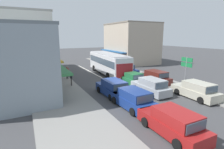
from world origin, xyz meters
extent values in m
plane|color=#3F3F42|center=(0.00, 0.00, 0.00)|extent=(140.00, 140.00, 0.00)
cube|color=silver|center=(0.00, 4.00, 0.00)|extent=(0.20, 28.00, 0.01)
cube|color=gray|center=(-6.80, 6.00, 0.07)|extent=(5.20, 44.00, 0.14)
cube|color=gray|center=(6.20, 6.00, 0.06)|extent=(2.80, 44.00, 0.12)
cube|color=#84939E|center=(-10.20, 1.43, 3.29)|extent=(6.24, 7.17, 6.58)
cube|color=#2D703D|center=(-6.63, 1.43, 2.70)|extent=(1.10, 6.59, 0.20)
cube|color=#425160|center=(-7.05, 1.43, 1.40)|extent=(0.06, 5.73, 1.80)
cube|color=slate|center=(-10.20, 1.43, 6.70)|extent=(6.40, 7.17, 0.24)
cube|color=silver|center=(-10.20, 8.93, 4.18)|extent=(7.68, 7.58, 8.36)
cube|color=gold|center=(-5.91, 8.93, 2.70)|extent=(1.10, 6.98, 0.20)
cube|color=#425160|center=(-6.33, 8.93, 1.40)|extent=(0.06, 6.07, 1.80)
cube|color=#A19D92|center=(-10.20, 8.93, 8.48)|extent=(7.84, 7.58, 0.24)
cube|color=beige|center=(-10.20, 17.36, 3.48)|extent=(7.05, 8.99, 6.96)
cube|color=gold|center=(-6.23, 17.36, 2.70)|extent=(1.10, 8.27, 0.20)
cube|color=#425160|center=(-6.65, 17.36, 1.40)|extent=(0.06, 7.19, 1.80)
cube|color=gray|center=(-10.20, 17.36, 7.08)|extent=(7.21, 8.99, 0.24)
cube|color=#B2A38E|center=(11.50, 16.97, 4.12)|extent=(8.15, 10.74, 8.23)
cube|color=#23568E|center=(6.98, 16.97, 2.70)|extent=(1.10, 9.88, 0.20)
cube|color=#425160|center=(7.40, 16.97, 1.40)|extent=(0.06, 8.59, 1.80)
cube|color=gray|center=(11.50, 16.97, 8.35)|extent=(8.31, 10.74, 0.24)
cube|color=silver|center=(1.79, 8.11, 1.76)|extent=(3.13, 10.93, 2.70)
cube|color=#425160|center=(1.79, 8.11, 2.16)|extent=(3.15, 10.50, 0.90)
cube|color=maroon|center=(1.47, 2.69, 1.56)|extent=(2.25, 0.19, 1.76)
cube|color=#A8A8AC|center=(1.79, 8.11, 3.17)|extent=(2.96, 10.06, 0.12)
cylinder|color=black|center=(0.74, 11.53, 0.48)|extent=(0.32, 0.97, 0.96)
cylinder|color=black|center=(3.24, 11.38, 0.48)|extent=(0.32, 0.97, 0.96)
cylinder|color=black|center=(0.37, 5.22, 0.48)|extent=(0.32, 0.97, 0.96)
cylinder|color=black|center=(2.86, 5.07, 0.48)|extent=(0.32, 0.97, 0.96)
cube|color=navy|center=(-1.95, -4.24, 0.52)|extent=(1.95, 4.57, 0.76)
cube|color=navy|center=(-1.93, -4.59, 1.24)|extent=(1.75, 2.67, 0.68)
cube|color=#425160|center=(-1.99, -3.27, 1.24)|extent=(1.51, 0.13, 0.58)
cube|color=#425160|center=(-1.87, -5.91, 1.24)|extent=(1.48, 0.12, 0.54)
cylinder|color=black|center=(-2.89, -2.93, 0.31)|extent=(0.21, 0.63, 0.62)
cylinder|color=black|center=(-1.13, -2.86, 0.31)|extent=(0.21, 0.63, 0.62)
cylinder|color=black|center=(-2.77, -5.63, 0.31)|extent=(0.21, 0.63, 0.62)
cylinder|color=black|center=(-1.01, -5.55, 0.31)|extent=(0.21, 0.63, 0.62)
cube|color=maroon|center=(-2.02, -8.65, 0.52)|extent=(1.76, 4.50, 0.76)
cube|color=maroon|center=(-2.02, -9.00, 1.24)|extent=(1.64, 2.60, 0.68)
cube|color=#425160|center=(-2.02, -7.68, 1.24)|extent=(1.51, 0.06, 0.58)
cube|color=#425160|center=(-2.02, -10.32, 1.24)|extent=(1.48, 0.06, 0.54)
cylinder|color=black|center=(-2.90, -7.30, 0.31)|extent=(0.18, 0.62, 0.62)
cylinder|color=black|center=(-1.14, -7.30, 0.31)|extent=(0.18, 0.62, 0.62)
cylinder|color=black|center=(-2.90, -10.00, 0.31)|extent=(0.18, 0.62, 0.62)
cylinder|color=black|center=(-1.14, -10.00, 0.31)|extent=(0.18, 0.62, 0.62)
cube|color=navy|center=(-1.99, -0.77, 0.52)|extent=(1.80, 4.52, 0.76)
cube|color=navy|center=(-1.99, -1.12, 1.24)|extent=(1.67, 2.62, 0.68)
cube|color=#425160|center=(-2.00, 0.20, 1.24)|extent=(1.51, 0.08, 0.58)
cube|color=#425160|center=(-1.98, -2.44, 1.24)|extent=(1.48, 0.07, 0.54)
cylinder|color=black|center=(-2.89, 0.57, 0.31)|extent=(0.19, 0.62, 0.62)
cylinder|color=black|center=(-1.13, 0.59, 0.31)|extent=(0.19, 0.62, 0.62)
cylinder|color=black|center=(-2.86, -2.13, 0.31)|extent=(0.19, 0.62, 0.62)
cylinder|color=black|center=(-1.10, -2.11, 0.31)|extent=(0.19, 0.62, 0.62)
cube|color=#9EA3A8|center=(1.76, -1.96, 0.52)|extent=(1.84, 4.53, 0.76)
cube|color=#9EA3A8|center=(1.76, -2.31, 1.24)|extent=(1.68, 2.63, 0.68)
cube|color=#425160|center=(1.74, -0.99, 1.24)|extent=(1.51, 0.09, 0.58)
cube|color=#425160|center=(1.78, -3.63, 1.24)|extent=(1.48, 0.09, 0.54)
cylinder|color=black|center=(0.85, -0.63, 0.31)|extent=(0.19, 0.62, 0.62)
cylinder|color=black|center=(2.61, -0.60, 0.31)|extent=(0.19, 0.62, 0.62)
cylinder|color=black|center=(0.90, -3.33, 0.31)|extent=(0.19, 0.62, 0.62)
cylinder|color=black|center=(2.66, -3.30, 0.31)|extent=(0.19, 0.62, 0.62)
cube|color=#1E6638|center=(1.94, 1.45, 0.51)|extent=(1.89, 4.27, 0.72)
cube|color=#1E6638|center=(1.95, 1.35, 1.17)|extent=(1.63, 1.86, 0.60)
cube|color=#425160|center=(1.91, 2.27, 1.17)|extent=(1.44, 0.12, 0.51)
cube|color=#425160|center=(1.99, 0.43, 1.17)|extent=(1.41, 0.12, 0.48)
cylinder|color=black|center=(1.03, 2.67, 0.31)|extent=(0.20, 0.63, 0.62)
cylinder|color=black|center=(2.75, 2.74, 0.31)|extent=(0.20, 0.63, 0.62)
cylinder|color=black|center=(1.14, 0.16, 0.31)|extent=(0.20, 0.63, 0.62)
cylinder|color=black|center=(2.85, 0.23, 0.31)|extent=(0.20, 0.63, 0.62)
cube|color=#B7B29E|center=(4.72, -4.96, 0.52)|extent=(1.87, 4.54, 0.76)
cube|color=#B7B29E|center=(4.71, -5.31, 1.24)|extent=(1.70, 2.64, 0.68)
cube|color=#425160|center=(4.74, -3.99, 1.24)|extent=(1.51, 0.10, 0.58)
cube|color=#425160|center=(4.68, -6.63, 1.24)|extent=(1.48, 0.10, 0.54)
cylinder|color=black|center=(3.87, -3.59, 0.31)|extent=(0.19, 0.62, 0.62)
cylinder|color=black|center=(5.63, -3.63, 0.31)|extent=(0.19, 0.62, 0.62)
cylinder|color=black|center=(3.81, -6.29, 0.31)|extent=(0.19, 0.62, 0.62)
cylinder|color=black|center=(5.57, -6.33, 0.31)|extent=(0.19, 0.62, 0.62)
cube|color=#561E19|center=(4.77, 1.04, 0.52)|extent=(1.92, 4.56, 0.76)
cube|color=#561E19|center=(4.79, 0.69, 1.24)|extent=(1.73, 2.66, 0.68)
cube|color=#425160|center=(4.74, 2.01, 1.24)|extent=(1.51, 0.11, 0.58)
cube|color=#425160|center=(4.83, -0.63, 1.24)|extent=(1.48, 0.11, 0.54)
cylinder|color=black|center=(3.85, 2.36, 0.31)|extent=(0.20, 0.63, 0.62)
cylinder|color=black|center=(5.61, 2.42, 0.31)|extent=(0.20, 0.63, 0.62)
cylinder|color=black|center=(3.94, -0.34, 0.31)|extent=(0.20, 0.63, 0.62)
cylinder|color=black|center=(5.70, -0.28, 0.31)|extent=(0.20, 0.63, 0.62)
cube|color=navy|center=(4.50, 7.07, 0.51)|extent=(1.82, 4.24, 0.72)
cube|color=navy|center=(4.50, 6.97, 1.17)|extent=(1.60, 1.84, 0.60)
cube|color=#425160|center=(4.48, 7.89, 1.17)|extent=(1.44, 0.09, 0.51)
cube|color=#425160|center=(4.52, 6.05, 1.17)|extent=(1.41, 0.09, 0.48)
cylinder|color=black|center=(3.61, 8.31, 0.31)|extent=(0.19, 0.62, 0.62)
cylinder|color=black|center=(5.33, 8.35, 0.31)|extent=(0.19, 0.62, 0.62)
cylinder|color=black|center=(3.66, 5.79, 0.31)|extent=(0.19, 0.62, 0.62)
cylinder|color=black|center=(5.38, 5.83, 0.31)|extent=(0.19, 0.62, 0.62)
cube|color=maroon|center=(4.79, 12.81, 0.52)|extent=(1.78, 3.76, 0.76)
cube|color=maroon|center=(4.78, 12.51, 1.22)|extent=(1.59, 1.96, 0.64)
cube|color=#425160|center=(4.81, 13.48, 1.22)|extent=(1.40, 0.11, 0.54)
cube|color=#425160|center=(4.74, 11.54, 1.22)|extent=(1.37, 0.11, 0.51)
cylinder|color=black|center=(4.01, 13.95, 0.31)|extent=(0.20, 0.63, 0.62)
cylinder|color=black|center=(5.65, 13.89, 0.31)|extent=(0.20, 0.63, 0.62)
cylinder|color=black|center=(3.93, 11.73, 0.31)|extent=(0.20, 0.63, 0.62)
cylinder|color=black|center=(5.57, 11.67, 0.31)|extent=(0.20, 0.63, 0.62)
cylinder|color=gray|center=(-4.13, 19.02, 2.10)|extent=(0.12, 0.12, 4.20)
cube|color=black|center=(-4.13, 19.02, 3.85)|extent=(0.24, 0.24, 0.68)
sphere|color=black|center=(-3.99, 19.02, 4.08)|extent=(0.13, 0.13, 0.13)
sphere|color=black|center=(-3.99, 19.02, 3.86)|extent=(0.13, 0.13, 0.13)
sphere|color=green|center=(-3.99, 19.02, 3.64)|extent=(0.13, 0.13, 0.13)
cylinder|color=gray|center=(5.99, -2.62, 1.80)|extent=(0.10, 0.10, 3.60)
cube|color=#19753D|center=(5.99, -2.64, 3.30)|extent=(0.08, 1.40, 0.44)
cube|color=white|center=(6.04, -2.64, 3.30)|extent=(0.01, 1.10, 0.10)
cube|color=#19753D|center=(5.99, -2.64, 2.75)|extent=(0.08, 1.40, 0.44)
cube|color=white|center=(6.04, -2.64, 2.75)|extent=(0.01, 1.10, 0.10)
cylinder|color=#333338|center=(-4.51, 7.60, 0.56)|extent=(0.14, 0.14, 0.84)
cylinder|color=#333338|center=(-4.65, 7.71, 0.56)|extent=(0.14, 0.14, 0.84)
cube|color=#A82D38|center=(-4.58, 7.65, 1.26)|extent=(0.42, 0.40, 0.56)
sphere|color=#9E7051|center=(-4.58, 7.65, 1.66)|extent=(0.22, 0.22, 0.22)
cylinder|color=#A82D38|center=(-4.40, 7.50, 1.26)|extent=(0.09, 0.09, 0.54)
cylinder|color=#A82D38|center=(-4.77, 7.80, 1.26)|extent=(0.09, 0.09, 0.54)
cube|color=brown|center=(-4.84, 7.83, 1.08)|extent=(0.23, 0.25, 0.22)
cylinder|color=#4C4742|center=(-4.92, 3.94, 0.56)|extent=(0.14, 0.14, 0.84)
cylinder|color=#4C4742|center=(-4.89, 4.12, 0.56)|extent=(0.14, 0.14, 0.84)
cube|color=black|center=(-4.91, 4.03, 1.26)|extent=(0.27, 0.39, 0.56)
sphere|color=tan|center=(-4.91, 4.03, 1.66)|extent=(0.22, 0.22, 0.22)
cylinder|color=black|center=(-4.94, 3.79, 1.26)|extent=(0.09, 0.09, 0.54)
cylinder|color=black|center=(-4.87, 4.27, 1.26)|extent=(0.09, 0.09, 0.54)
camera|label=1|loc=(-9.47, -15.62, 5.75)|focal=28.00mm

